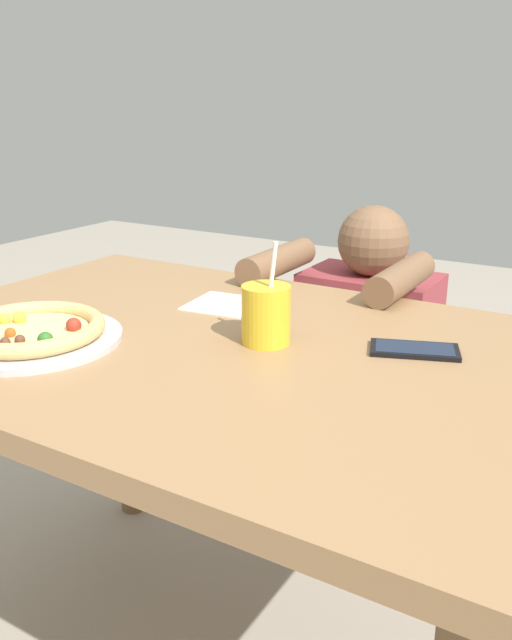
# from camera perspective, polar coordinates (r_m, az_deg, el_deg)

# --- Properties ---
(dining_table) EXTENTS (1.26, 0.86, 0.75)m
(dining_table) POSITION_cam_1_polar(r_m,az_deg,el_deg) (1.25, -3.36, -6.50)
(dining_table) COLOR #936D47
(dining_table) RESTS_ON ground
(pizza_near) EXTENTS (0.32, 0.32, 0.04)m
(pizza_near) POSITION_cam_1_polar(r_m,az_deg,el_deg) (1.25, -18.71, -0.99)
(pizza_near) COLOR #B7B7BC
(pizza_near) RESTS_ON dining_table
(drink_cup_colored) EXTENTS (0.09, 0.09, 0.19)m
(drink_cup_colored) POSITION_cam_1_polar(r_m,az_deg,el_deg) (1.18, 0.86, 0.49)
(drink_cup_colored) COLOR gold
(drink_cup_colored) RESTS_ON dining_table
(paper_napkin) EXTENTS (0.18, 0.16, 0.00)m
(paper_napkin) POSITION_cam_1_polar(r_m,az_deg,el_deg) (1.41, -2.41, 1.32)
(paper_napkin) COLOR white
(paper_napkin) RESTS_ON dining_table
(cell_phone) EXTENTS (0.17, 0.12, 0.01)m
(cell_phone) POSITION_cam_1_polar(r_m,az_deg,el_deg) (1.18, 13.38, -2.48)
(cell_phone) COLOR black
(cell_phone) RESTS_ON dining_table
(diner_seated) EXTENTS (0.38, 0.51, 0.90)m
(diner_seated) POSITION_cam_1_polar(r_m,az_deg,el_deg) (1.88, 9.23, -5.06)
(diner_seated) COLOR #333847
(diner_seated) RESTS_ON ground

